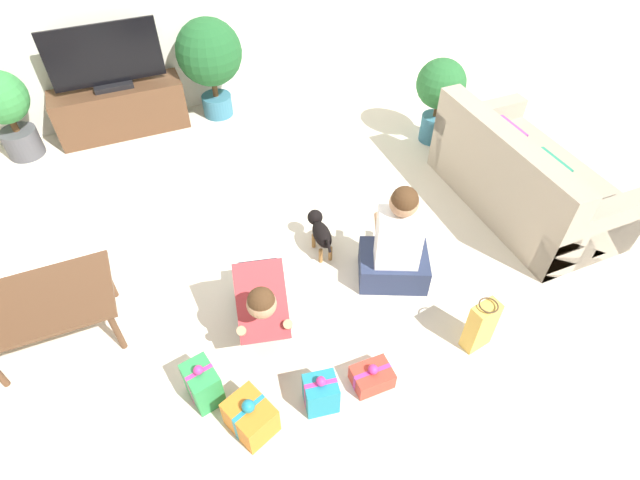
% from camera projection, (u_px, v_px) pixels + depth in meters
% --- Properties ---
extents(ground_plane, '(16.00, 16.00, 0.00)m').
position_uv_depth(ground_plane, '(256.00, 259.00, 4.09)').
color(ground_plane, beige).
extents(sofa_right, '(0.92, 1.70, 0.82)m').
position_uv_depth(sofa_right, '(523.00, 180.00, 4.36)').
color(sofa_right, tan).
rests_on(sofa_right, ground_plane).
extents(coffee_table, '(0.87, 0.62, 0.42)m').
position_uv_depth(coffee_table, '(45.00, 304.00, 3.29)').
color(coffee_table, brown).
rests_on(coffee_table, ground_plane).
extents(tv_console, '(1.31, 0.40, 0.51)m').
position_uv_depth(tv_console, '(121.00, 110.00, 5.24)').
color(tv_console, brown).
rests_on(tv_console, ground_plane).
extents(tv, '(1.08, 0.20, 0.64)m').
position_uv_depth(tv, '(106.00, 61.00, 4.86)').
color(tv, black).
rests_on(tv, tv_console).
extents(potted_plant_back_left, '(0.50, 0.50, 0.89)m').
position_uv_depth(potted_plant_back_left, '(5.00, 108.00, 4.74)').
color(potted_plant_back_left, '#4C4C51').
rests_on(potted_plant_back_left, ground_plane).
extents(potted_plant_corner_right, '(0.49, 0.49, 0.88)m').
position_uv_depth(potted_plant_corner_right, '(440.00, 91.00, 4.91)').
color(potted_plant_corner_right, '#336B84').
rests_on(potted_plant_corner_right, ground_plane).
extents(potted_plant_back_right, '(0.68, 0.68, 1.07)m').
position_uv_depth(potted_plant_back_right, '(210.00, 56.00, 5.18)').
color(potted_plant_back_right, '#336B84').
rests_on(potted_plant_back_right, ground_plane).
extents(person_kneeling, '(0.48, 0.82, 0.78)m').
position_uv_depth(person_kneeling, '(262.00, 299.00, 3.37)').
color(person_kneeling, '#23232D').
rests_on(person_kneeling, ground_plane).
extents(person_sitting, '(0.64, 0.60, 0.94)m').
position_uv_depth(person_sitting, '(396.00, 248.00, 3.69)').
color(person_sitting, '#283351').
rests_on(person_sitting, ground_plane).
extents(dog, '(0.15, 0.46, 0.31)m').
position_uv_depth(dog, '(320.00, 231.00, 4.01)').
color(dog, black).
rests_on(dog, ground_plane).
extents(gift_box_a, '(0.32, 0.35, 0.30)m').
position_uv_depth(gift_box_a, '(251.00, 417.00, 3.01)').
color(gift_box_a, orange).
rests_on(gift_box_a, ground_plane).
extents(gift_box_b, '(0.23, 0.21, 0.31)m').
position_uv_depth(gift_box_b, '(321.00, 393.00, 3.11)').
color(gift_box_b, teal).
rests_on(gift_box_b, ground_plane).
extents(gift_box_c, '(0.22, 0.27, 0.35)m').
position_uv_depth(gift_box_c, '(203.00, 384.00, 3.13)').
color(gift_box_c, '#2D934C').
rests_on(gift_box_c, ground_plane).
extents(gift_box_d, '(0.26, 0.19, 0.19)m').
position_uv_depth(gift_box_d, '(372.00, 377.00, 3.25)').
color(gift_box_d, red).
rests_on(gift_box_d, ground_plane).
extents(gift_bag_a, '(0.21, 0.15, 0.44)m').
position_uv_depth(gift_bag_a, '(481.00, 325.00, 3.37)').
color(gift_bag_a, '#E5B74C').
rests_on(gift_bag_a, ground_plane).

